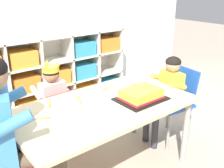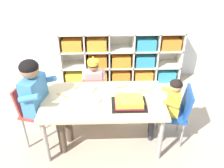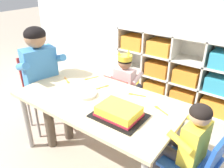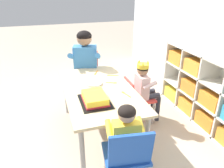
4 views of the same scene
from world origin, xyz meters
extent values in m
plane|color=tan|center=(0.00, 0.00, 0.00)|extent=(16.00, 16.00, 0.00)
cube|color=silver|center=(0.28, 1.49, 0.43)|extent=(1.86, 0.01, 0.86)
cube|color=silver|center=(-0.64, 1.33, 0.43)|extent=(0.02, 0.32, 0.86)
cube|color=silver|center=(-0.27, 1.33, 0.43)|extent=(0.02, 0.32, 0.86)
cube|color=silver|center=(0.09, 1.33, 0.43)|extent=(0.02, 0.32, 0.86)
cube|color=silver|center=(0.46, 1.33, 0.43)|extent=(0.02, 0.32, 0.86)
cube|color=silver|center=(0.28, 1.33, 0.01)|extent=(1.86, 0.32, 0.02)
cube|color=silver|center=(0.28, 1.33, 0.29)|extent=(1.86, 0.32, 0.02)
cube|color=silver|center=(0.28, 1.33, 0.57)|extent=(1.86, 0.32, 0.02)
cube|color=silver|center=(0.28, 1.33, 0.85)|extent=(1.86, 0.32, 0.02)
cube|color=yellow|center=(-0.46, 1.32, 0.10)|extent=(0.29, 0.25, 0.17)
cube|color=orange|center=(-0.09, 1.32, 0.10)|extent=(0.29, 0.25, 0.17)
cube|color=orange|center=(0.28, 1.32, 0.10)|extent=(0.29, 0.25, 0.17)
cube|color=orange|center=(0.65, 1.32, 0.10)|extent=(0.29, 0.25, 0.17)
cube|color=orange|center=(-0.09, 1.32, 0.38)|extent=(0.29, 0.25, 0.17)
cube|color=orange|center=(0.28, 1.32, 0.38)|extent=(0.29, 0.25, 0.17)
cube|color=teal|center=(0.65, 1.32, 0.38)|extent=(0.29, 0.25, 0.17)
cube|color=orange|center=(-0.46, 1.32, 0.66)|extent=(0.29, 0.25, 0.17)
cube|color=orange|center=(-0.09, 1.32, 0.66)|extent=(0.29, 0.25, 0.17)
cube|color=#D1B789|center=(0.00, 0.00, 0.58)|extent=(1.31, 0.71, 0.03)
cylinder|color=#9E9993|center=(-0.59, -0.30, 0.28)|extent=(0.04, 0.04, 0.57)
cylinder|color=#9E9993|center=(-0.59, 0.30, 0.28)|extent=(0.04, 0.04, 0.57)
cylinder|color=#9E9993|center=(0.59, 0.30, 0.28)|extent=(0.04, 0.04, 0.57)
cube|color=red|center=(-0.12, 0.55, 0.32)|extent=(0.30, 0.31, 0.03)
cube|color=red|center=(-0.12, 0.41, 0.46)|extent=(0.28, 0.06, 0.25)
cylinder|color=gray|center=(0.00, 0.68, 0.16)|extent=(0.02, 0.02, 0.31)
cylinder|color=gray|center=(-0.24, 0.68, 0.16)|extent=(0.02, 0.02, 0.31)
cylinder|color=gray|center=(0.00, 0.43, 0.16)|extent=(0.02, 0.02, 0.31)
cylinder|color=gray|center=(-0.24, 0.43, 0.16)|extent=(0.02, 0.02, 0.31)
cube|color=beige|center=(-0.12, 0.56, 0.48)|extent=(0.21, 0.11, 0.29)
sphere|color=#997051|center=(-0.12, 0.56, 0.69)|extent=(0.13, 0.13, 0.13)
ellipsoid|color=black|center=(-0.12, 0.56, 0.71)|extent=(0.14, 0.14, 0.10)
cylinder|color=yellow|center=(-0.12, 0.56, 0.74)|extent=(0.14, 0.14, 0.05)
cone|color=yellow|center=(-0.12, 0.62, 0.79)|extent=(0.04, 0.04, 0.04)
cone|color=yellow|center=(-0.07, 0.54, 0.79)|extent=(0.04, 0.04, 0.04)
cone|color=yellow|center=(-0.17, 0.53, 0.79)|extent=(0.04, 0.04, 0.04)
cylinder|color=#33333D|center=(-0.06, 0.67, 0.36)|extent=(0.07, 0.21, 0.07)
cylinder|color=#33333D|center=(-0.18, 0.67, 0.36)|extent=(0.07, 0.21, 0.07)
cylinder|color=#33333D|center=(-0.06, 0.77, 0.17)|extent=(0.06, 0.06, 0.33)
cylinder|color=#33333D|center=(-0.18, 0.77, 0.17)|extent=(0.06, 0.06, 0.33)
cylinder|color=beige|center=(0.01, 0.60, 0.54)|extent=(0.05, 0.17, 0.10)
cylinder|color=beige|center=(-0.24, 0.60, 0.54)|extent=(0.05, 0.17, 0.10)
cube|color=red|center=(-0.72, 0.01, 0.44)|extent=(0.38, 0.41, 0.03)
cube|color=red|center=(-0.85, 0.04, 0.61)|extent=(0.15, 0.32, 0.31)
cylinder|color=gray|center=(-0.64, -0.16, 0.22)|extent=(0.02, 0.02, 0.43)
cylinder|color=gray|center=(-0.57, 0.11, 0.22)|extent=(0.02, 0.02, 0.43)
cylinder|color=gray|center=(-0.87, -0.10, 0.22)|extent=(0.02, 0.02, 0.43)
cylinder|color=gray|center=(-0.79, 0.17, 0.22)|extent=(0.02, 0.02, 0.43)
cube|color=#3D7FBC|center=(-0.72, 0.01, 0.66)|extent=(0.24, 0.33, 0.42)
sphere|color=#997051|center=(-0.72, 0.01, 0.97)|extent=(0.19, 0.19, 0.19)
ellipsoid|color=black|center=(-0.72, 0.01, 1.00)|extent=(0.19, 0.19, 0.14)
cylinder|color=brown|center=(-0.60, -0.12, 0.48)|extent=(0.32, 0.18, 0.10)
cylinder|color=brown|center=(-0.55, 0.05, 0.48)|extent=(0.32, 0.18, 0.10)
cylinder|color=brown|center=(-0.45, -0.16, 0.23)|extent=(0.08, 0.08, 0.45)
cylinder|color=brown|center=(-0.40, 0.01, 0.23)|extent=(0.08, 0.08, 0.45)
cylinder|color=#3D7FBC|center=(-0.71, -0.17, 0.75)|extent=(0.26, 0.13, 0.14)
cylinder|color=#3D7FBC|center=(-0.61, 0.15, 0.75)|extent=(0.26, 0.13, 0.14)
cube|color=#1E4CA8|center=(0.77, 0.02, 0.37)|extent=(0.36, 0.39, 0.03)
cube|color=#1E4CA8|center=(0.92, 0.00, 0.53)|extent=(0.11, 0.33, 0.30)
cylinder|color=gray|center=(0.67, 0.18, 0.18)|extent=(0.02, 0.02, 0.36)
cube|color=yellow|center=(0.77, 0.02, 0.52)|extent=(0.14, 0.22, 0.29)
sphere|color=tan|center=(0.77, 0.02, 0.74)|extent=(0.13, 0.13, 0.13)
ellipsoid|color=black|center=(0.77, 0.02, 0.76)|extent=(0.14, 0.14, 0.10)
cylinder|color=#33333D|center=(0.68, 0.10, 0.41)|extent=(0.22, 0.10, 0.07)
cylinder|color=#33333D|center=(0.66, -0.03, 0.41)|extent=(0.22, 0.10, 0.07)
cylinder|color=#33333D|center=(0.57, 0.11, 0.19)|extent=(0.06, 0.06, 0.38)
cylinder|color=yellow|center=(0.75, 0.15, 0.59)|extent=(0.18, 0.07, 0.10)
cylinder|color=yellow|center=(0.71, -0.10, 0.59)|extent=(0.18, 0.07, 0.10)
cube|color=black|center=(0.27, -0.10, 0.60)|extent=(0.36, 0.27, 0.01)
cube|color=yellow|center=(0.27, -0.10, 0.64)|extent=(0.28, 0.20, 0.07)
cube|color=red|center=(0.27, -0.10, 0.61)|extent=(0.29, 0.21, 0.02)
cylinder|color=white|center=(-0.11, -0.02, 0.60)|extent=(0.17, 0.17, 0.02)
cube|color=white|center=(-0.30, -0.17, 0.59)|extent=(0.15, 0.15, 0.00)
cube|color=orange|center=(-0.47, 0.10, 0.59)|extent=(0.10, 0.06, 0.00)
cube|color=orange|center=(-0.40, 0.06, 0.59)|extent=(0.04, 0.03, 0.00)
cube|color=orange|center=(0.24, 0.24, 0.59)|extent=(0.11, 0.04, 0.00)
cube|color=orange|center=(0.17, 0.22, 0.59)|extent=(0.04, 0.03, 0.00)
cube|color=orange|center=(0.50, 0.13, 0.59)|extent=(0.10, 0.05, 0.00)
cube|color=orange|center=(0.43, 0.16, 0.59)|extent=(0.04, 0.03, 0.00)
cube|color=orange|center=(-0.28, 0.27, 0.59)|extent=(0.05, 0.10, 0.00)
cube|color=orange|center=(-0.31, 0.21, 0.59)|extent=(0.03, 0.04, 0.00)
cube|color=orange|center=(-0.10, 0.15, 0.59)|extent=(0.04, 0.09, 0.00)
cube|color=orange|center=(-0.08, 0.21, 0.59)|extent=(0.03, 0.04, 0.00)
camera|label=1|loc=(-1.01, -1.36, 1.40)|focal=42.27mm
camera|label=2|loc=(0.03, -2.11, 2.15)|focal=39.38mm
camera|label=3|loc=(1.01, -1.19, 1.51)|focal=36.52mm
camera|label=4|loc=(2.01, -0.48, 1.59)|focal=34.71mm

